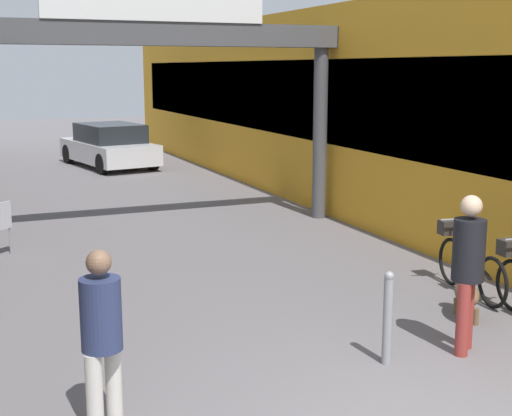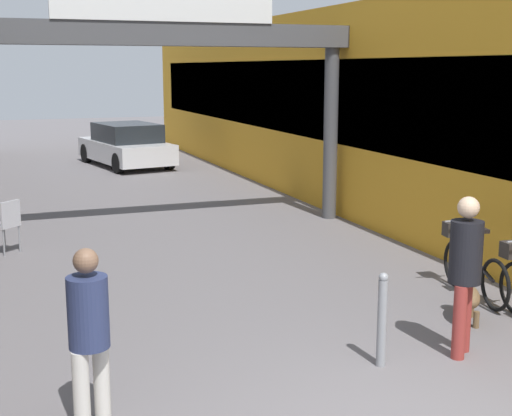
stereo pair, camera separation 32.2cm
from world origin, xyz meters
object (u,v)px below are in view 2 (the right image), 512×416
(pedestrian_with_dog, at_px, (465,266))
(dog_on_leash, at_px, (467,295))
(bollard_post_metal, at_px, (382,319))
(parked_car_white, at_px, (126,145))
(cafe_chair_aluminium_nearer, at_px, (6,222))
(bicycle_black_second, at_px, (471,264))
(pedestrian_companion, at_px, (89,329))

(pedestrian_with_dog, distance_m, dog_on_leash, 1.29)
(pedestrian_with_dog, height_order, dog_on_leash, pedestrian_with_dog)
(bollard_post_metal, xyz_separation_m, parked_car_white, (0.35, 16.05, 0.14))
(dog_on_leash, xyz_separation_m, cafe_chair_aluminium_nearer, (-5.10, 5.29, 0.22))
(bicycle_black_second, bearing_deg, dog_on_leash, -129.17)
(dog_on_leash, height_order, bicycle_black_second, bicycle_black_second)
(bicycle_black_second, relative_size, parked_car_white, 0.39)
(pedestrian_companion, distance_m, bollard_post_metal, 2.99)
(pedestrian_companion, height_order, bicycle_black_second, pedestrian_companion)
(pedestrian_with_dog, xyz_separation_m, bollard_post_metal, (-0.95, 0.04, -0.48))
(pedestrian_with_dog, xyz_separation_m, dog_on_leash, (0.71, 0.85, -0.66))
(bollard_post_metal, height_order, parked_car_white, parked_car_white)
(pedestrian_companion, relative_size, bicycle_black_second, 0.94)
(pedestrian_companion, distance_m, dog_on_leash, 4.77)
(pedestrian_with_dog, relative_size, pedestrian_companion, 1.09)
(parked_car_white, bearing_deg, cafe_chair_aluminium_nearer, -110.86)
(parked_car_white, bearing_deg, pedestrian_companion, -101.41)
(bollard_post_metal, distance_m, cafe_chair_aluminium_nearer, 7.01)
(cafe_chair_aluminium_nearer, bearing_deg, pedestrian_companion, -85.57)
(dog_on_leash, bearing_deg, pedestrian_companion, -166.63)
(bollard_post_metal, distance_m, parked_car_white, 16.06)
(bicycle_black_second, bearing_deg, bollard_post_metal, -145.14)
(pedestrian_with_dog, height_order, bollard_post_metal, pedestrian_with_dog)
(parked_car_white, bearing_deg, bicycle_black_second, -82.31)
(pedestrian_with_dog, bearing_deg, dog_on_leash, 50.36)
(pedestrian_with_dog, bearing_deg, parked_car_white, 92.13)
(bollard_post_metal, bearing_deg, bicycle_black_second, 34.86)
(bollard_post_metal, height_order, cafe_chair_aluminium_nearer, bollard_post_metal)
(dog_on_leash, bearing_deg, bollard_post_metal, -153.94)
(pedestrian_with_dog, xyz_separation_m, parked_car_white, (-0.60, 16.10, -0.34))
(bicycle_black_second, relative_size, cafe_chair_aluminium_nearer, 1.89)
(cafe_chair_aluminium_nearer, height_order, parked_car_white, parked_car_white)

